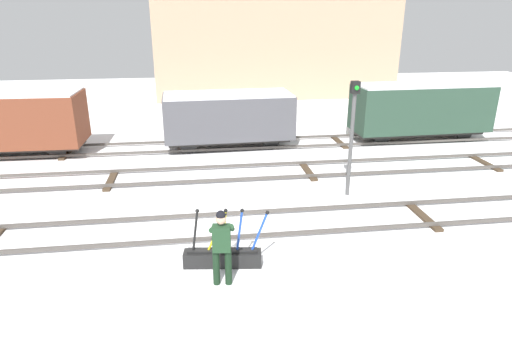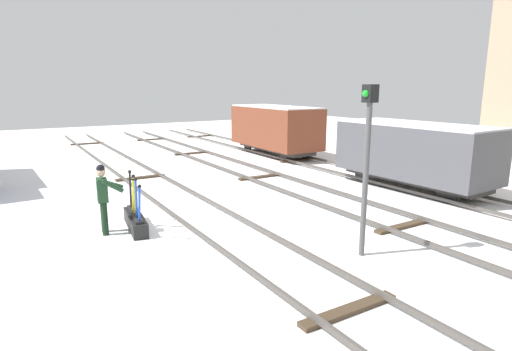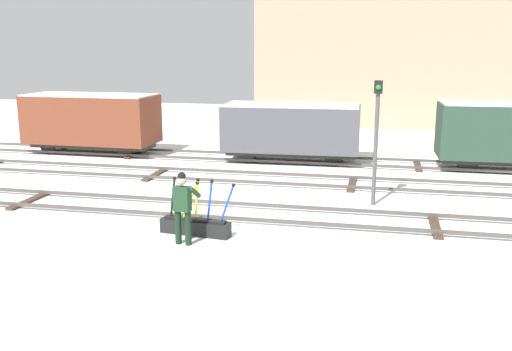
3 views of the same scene
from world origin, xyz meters
The scene contains 10 objects.
ground_plane centered at (0.00, 0.00, 0.00)m, with size 60.00×60.00×0.00m, color white.
track_main_line centered at (0.00, 0.00, 0.11)m, with size 44.00×1.94×0.18m.
track_siding_near centered at (0.00, 4.15, 0.11)m, with size 44.00×1.94×0.18m.
track_siding_far centered at (0.00, 7.76, 0.11)m, with size 44.00×1.94×0.18m.
switch_lever_frame centered at (-0.01, -1.83, 0.25)m, with size 1.99×0.58×1.45m.
rail_worker centered at (-0.06, -2.54, 0.99)m, with size 0.59×0.70×1.75m.
signal_post centered at (4.26, 1.89, 2.24)m, with size 0.24×0.32×3.63m.
apartment_building centered at (5.10, 21.47, 4.47)m, with size 16.36×7.10×8.92m.
freight_car_back_track centered at (0.89, 7.76, 1.35)m, with size 5.47×2.46×2.34m.
freight_car_far_end centered at (-7.86, 7.76, 1.47)m, with size 5.63×2.37×2.58m.
Camera 3 is at (4.34, -14.66, 4.56)m, focal length 39.90 mm.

